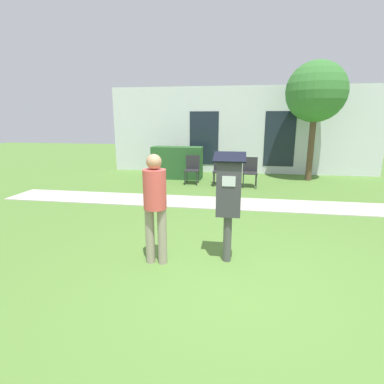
# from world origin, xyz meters

# --- Properties ---
(ground_plane) EXTENTS (40.00, 40.00, 0.00)m
(ground_plane) POSITION_xyz_m (0.00, 0.00, 0.00)
(ground_plane) COLOR #517A33
(sidewalk) EXTENTS (12.00, 1.10, 0.02)m
(sidewalk) POSITION_xyz_m (0.00, 3.62, 0.01)
(sidewalk) COLOR #B7B2A8
(sidewalk) RESTS_ON ground
(building_facade) EXTENTS (10.00, 0.26, 3.20)m
(building_facade) POSITION_xyz_m (0.00, 8.11, 1.60)
(building_facade) COLOR silver
(building_facade) RESTS_ON ground
(parking_meter) EXTENTS (0.44, 0.31, 1.59)m
(parking_meter) POSITION_xyz_m (-0.15, 0.56, 1.02)
(parking_meter) COLOR #4C4C4C
(parking_meter) RESTS_ON ground
(person_standing) EXTENTS (0.32, 0.32, 1.58)m
(person_standing) POSITION_xyz_m (-1.15, 0.34, 0.93)
(person_standing) COLOR gray
(person_standing) RESTS_ON ground
(outdoor_chair_left) EXTENTS (0.44, 0.44, 0.90)m
(outdoor_chair_left) POSITION_xyz_m (-1.51, 5.81, 0.53)
(outdoor_chair_left) COLOR #262628
(outdoor_chair_left) RESTS_ON ground
(outdoor_chair_middle) EXTENTS (0.44, 0.44, 0.90)m
(outdoor_chair_middle) POSITION_xyz_m (-0.60, 5.73, 0.53)
(outdoor_chair_middle) COLOR #262628
(outdoor_chair_middle) RESTS_ON ground
(outdoor_chair_right) EXTENTS (0.44, 0.44, 0.90)m
(outdoor_chair_right) POSITION_xyz_m (0.30, 5.65, 0.53)
(outdoor_chair_right) COLOR #262628
(outdoor_chair_right) RESTS_ON ground
(hedge_row) EXTENTS (1.73, 0.60, 1.10)m
(hedge_row) POSITION_xyz_m (-2.16, 6.58, 0.55)
(hedge_row) COLOR #285628
(hedge_row) RESTS_ON ground
(tree) EXTENTS (1.90, 1.90, 3.82)m
(tree) POSITION_xyz_m (2.29, 6.94, 2.84)
(tree) COLOR brown
(tree) RESTS_ON ground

